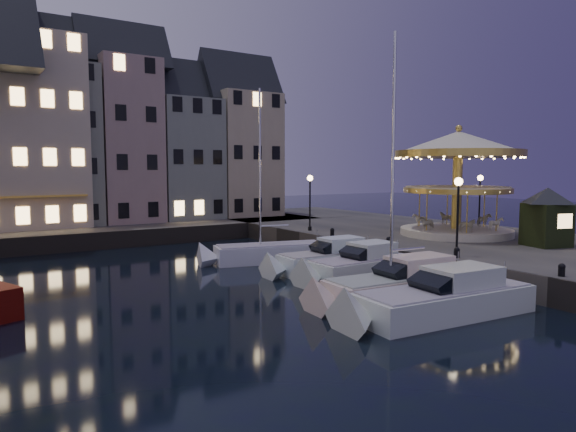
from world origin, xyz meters
TOP-DOWN VIEW (x-y plane):
  - ground at (0.00, 0.00)m, footprint 160.00×160.00m
  - quay_east at (14.00, 6.00)m, footprint 16.00×56.00m
  - quay_north at (-8.00, 28.00)m, footprint 44.00×12.00m
  - quaywall_e at (6.00, 6.00)m, footprint 0.15×44.00m
  - quaywall_n at (-6.00, 22.00)m, footprint 48.00×0.15m
  - streetlamp_b at (7.20, 1.00)m, footprint 0.44×0.44m
  - streetlamp_c at (7.20, 14.50)m, footprint 0.44×0.44m
  - streetlamp_d at (18.50, 8.00)m, footprint 0.44×0.44m
  - bollard_a at (6.60, -5.00)m, footprint 0.30×0.30m
  - bollard_b at (6.60, 0.50)m, footprint 0.30×0.30m
  - bollard_c at (6.60, 5.50)m, footprint 0.30×0.30m
  - bollard_d at (6.60, 11.00)m, footprint 0.30×0.30m
  - townhouse_nc at (-8.00, 30.00)m, footprint 6.82×8.00m
  - townhouse_nd at (-2.25, 30.00)m, footprint 5.50×8.00m
  - townhouse_ne at (3.20, 30.00)m, footprint 6.16×8.00m
  - townhouse_nf at (9.25, 30.00)m, footprint 6.82×8.00m
  - motorboat_b at (0.76, -3.28)m, footprint 8.81×3.25m
  - motorboat_c at (1.26, -0.54)m, footprint 8.71×2.78m
  - motorboat_d at (2.66, 3.86)m, footprint 7.04×2.44m
  - motorboat_e at (2.46, 6.41)m, footprint 7.29×2.33m
  - motorboat_f at (1.05, 11.07)m, footprint 8.14×3.88m
  - carousel at (14.24, 6.71)m, footprint 8.75×8.75m
  - ticket_kiosk at (14.50, 0.33)m, footprint 3.41×3.41m

SIDE VIEW (x-z plane):
  - ground at x=0.00m, z-range 0.00..0.00m
  - motorboat_f at x=1.05m, z-range -4.88..5.93m
  - motorboat_d at x=2.66m, z-range -0.44..1.71m
  - motorboat_e at x=2.46m, z-range -0.44..1.71m
  - motorboat_b at x=0.76m, z-range -0.43..1.72m
  - quay_east at x=14.00m, z-range 0.00..1.30m
  - quay_north at x=-8.00m, z-range 0.00..1.30m
  - quaywall_e at x=6.00m, z-range 0.00..1.30m
  - quaywall_n at x=-6.00m, z-range 0.00..1.30m
  - motorboat_c at x=1.26m, z-range -5.09..6.44m
  - bollard_a at x=6.60m, z-range 1.32..1.89m
  - bollard_b at x=6.60m, z-range 1.32..1.89m
  - bollard_c at x=6.60m, z-range 1.32..1.89m
  - bollard_d at x=6.60m, z-range 1.32..1.89m
  - ticket_kiosk at x=14.50m, z-range 1.68..5.68m
  - streetlamp_b at x=7.20m, z-range 1.93..6.10m
  - streetlamp_c at x=7.20m, z-range 1.93..6.10m
  - streetlamp_d at x=18.50m, z-range 1.93..6.10m
  - carousel at x=14.24m, z-range 2.51..10.17m
  - townhouse_ne at x=3.20m, z-range 1.38..14.18m
  - townhouse_nf at x=9.25m, z-range 1.38..15.18m
  - townhouse_nc at x=-8.00m, z-range 1.38..16.18m
  - townhouse_nd at x=-2.25m, z-range 1.38..17.18m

